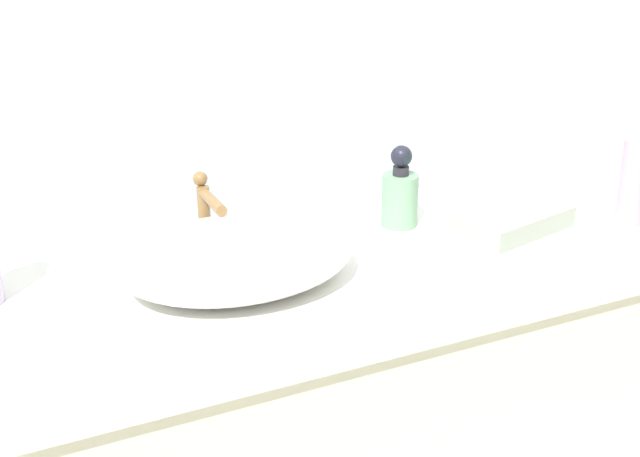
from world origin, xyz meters
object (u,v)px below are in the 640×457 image
(sink_basin, at_px, (238,256))
(folded_hand_towel, at_px, (511,220))
(perfume_bottle, at_px, (633,180))
(lotion_bottle, at_px, (400,194))

(sink_basin, height_order, folded_hand_towel, sink_basin)
(perfume_bottle, height_order, folded_hand_towel, perfume_bottle)
(perfume_bottle, bearing_deg, sink_basin, 174.53)
(sink_basin, distance_m, folded_hand_towel, 0.59)
(sink_basin, xyz_separation_m, perfume_bottle, (0.82, -0.08, 0.04))
(sink_basin, height_order, perfume_bottle, perfume_bottle)
(folded_hand_towel, bearing_deg, perfume_bottle, -17.91)
(perfume_bottle, bearing_deg, lotion_bottle, 155.71)
(lotion_bottle, xyz_separation_m, folded_hand_towel, (0.19, -0.12, -0.05))
(lotion_bottle, height_order, folded_hand_towel, lotion_bottle)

